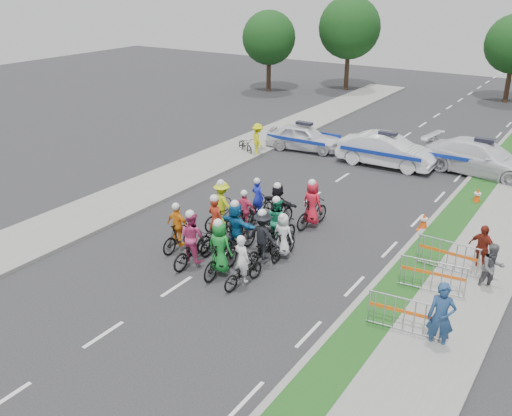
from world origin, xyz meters
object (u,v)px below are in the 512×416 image
Objects in this scene: rider_3 at (179,232)px; cone_1 at (477,196)px; rider_2 at (193,244)px; police_car_2 at (482,158)px; rider_9 at (245,216)px; police_car_0 at (304,137)px; spectator_1 at (492,268)px; tree_0 at (269,38)px; rider_8 at (277,228)px; spectator_0 at (441,317)px; rider_0 at (243,269)px; rider_10 at (223,209)px; barrier_2 at (447,257)px; rider_12 at (258,206)px; police_car_1 at (386,150)px; rider_6 at (217,230)px; tree_3 at (349,28)px; rider_5 at (236,231)px; barrier_0 at (404,317)px; rider_1 at (220,253)px; parked_bike at (245,145)px; cone_0 at (424,222)px; rider_4 at (263,242)px; rider_13 at (312,208)px; barrier_1 at (432,278)px; rider_11 at (278,209)px; rider_7 at (283,240)px; marshal_hiviz at (258,140)px; spectator_2 at (481,248)px.

rider_3 is 12.63m from cone_1.
police_car_2 is at bearing -108.63° from rider_2.
rider_9 reaches higher than cone_1.
rider_3 reaches higher than police_car_0.
tree_0 reaches higher than spectator_1.
spectator_0 is at bearing 167.37° from rider_8.
rider_0 is at bearing 166.83° from rider_3.
rider_3 is 2.37m from rider_10.
rider_3 is 8.93m from barrier_2.
rider_12 is (0.71, 1.35, -0.17)m from rider_10.
rider_8 is at bearing 179.37° from police_car_1.
barrier_2 is (7.17, 3.97, -0.17)m from rider_2.
tree_3 is at bearing -65.76° from rider_6.
rider_8 is 1.11× the size of rider_12.
rider_6 is at bearing -61.90° from tree_0.
spectator_0 is at bearing 159.64° from rider_12.
barrier_0 is at bearing 175.83° from rider_5.
spectator_0 reaches higher than spectator_1.
rider_1 is 1.28× the size of parked_bike.
police_car_2 reaches higher than cone_0.
rider_4 is at bearing -153.73° from barrier_2.
rider_2 is at bearing 78.27° from rider_13.
rider_9 is 0.99m from rider_10.
rider_5 is at bearing 167.76° from police_car_2.
rider_0 is at bearing -115.83° from parked_bike.
rider_4 is 0.99× the size of rider_10.
tree_3 reaches higher than rider_10.
rider_10 reaches higher than barrier_1.
rider_11 is at bearing -99.55° from rider_2.
rider_0 is 0.36× the size of police_car_1.
tree_0 reaches higher than rider_7.
parked_bike is (-7.88, 9.45, -0.25)m from rider_7.
police_car_0 is at bearing -67.42° from rider_10.
rider_0 reaches higher than rider_9.
rider_10 is 28.96m from tree_3.
rider_2 is 2.83× the size of cone_0.
cone_1 is 25.43m from tree_3.
rider_5 is at bearing -75.30° from rider_1.
rider_5 is 2.20m from rider_10.
rider_11 is at bearing -55.28° from rider_7.
rider_7 is 12.31m from parked_bike.
barrier_2 is at bearing -171.18° from marshal_hiviz.
barrier_0 and barrier_1 have the same top height.
spectator_2 reaches higher than barrier_0.
barrier_2 is at bearing -155.88° from rider_8.
rider_2 is at bearing 153.54° from marshal_hiviz.
rider_3 is 0.24× the size of tree_3.
spectator_2 is at bearing -150.49° from rider_6.
rider_12 reaches higher than marshal_hiviz.
marshal_hiviz is at bearing 115.67° from police_car_2.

